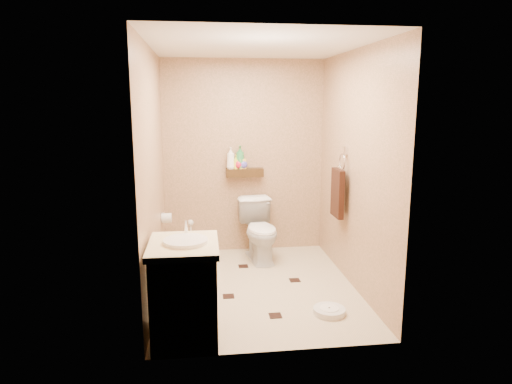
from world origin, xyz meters
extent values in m
plane|color=beige|center=(0.00, 0.00, 0.00)|extent=(2.50, 2.50, 0.00)
cube|color=tan|center=(0.00, 1.25, 1.20)|extent=(2.00, 0.04, 2.40)
cube|color=tan|center=(0.00, -1.25, 1.20)|extent=(2.00, 0.04, 2.40)
cube|color=tan|center=(-1.00, 0.00, 1.20)|extent=(0.04, 2.50, 2.40)
cube|color=tan|center=(1.00, 0.00, 1.20)|extent=(0.04, 2.50, 2.40)
cube|color=silver|center=(0.00, 0.00, 2.40)|extent=(2.00, 2.50, 0.02)
cube|color=#3E2711|center=(0.00, 1.17, 1.02)|extent=(0.46, 0.14, 0.10)
cube|color=black|center=(-0.31, -0.20, 0.00)|extent=(0.11, 0.11, 0.01)
cube|color=black|center=(0.43, 0.12, 0.00)|extent=(0.11, 0.11, 0.01)
cube|color=black|center=(0.08, -0.67, 0.00)|extent=(0.11, 0.11, 0.01)
cube|color=black|center=(-0.55, 0.51, 0.00)|extent=(0.11, 0.11, 0.01)
cube|color=black|center=(0.54, -0.59, 0.00)|extent=(0.11, 0.11, 0.01)
cube|color=black|center=(-0.08, 0.61, 0.00)|extent=(0.11, 0.11, 0.01)
imported|color=white|center=(0.15, 0.83, 0.36)|extent=(0.50, 0.76, 0.73)
cube|color=brown|center=(-0.70, -0.95, 0.38)|extent=(0.51, 0.63, 0.76)
cube|color=#F5F0B1|center=(-0.70, -0.95, 0.78)|extent=(0.55, 0.66, 0.05)
cylinder|color=white|center=(-0.68, -0.95, 0.81)|extent=(0.35, 0.35, 0.05)
cylinder|color=silver|center=(-0.68, -0.74, 0.87)|extent=(0.03, 0.03, 0.12)
cylinder|color=silver|center=(0.58, -0.69, 0.03)|extent=(0.32, 0.32, 0.05)
cylinder|color=white|center=(0.58, -0.69, 0.06)|extent=(0.17, 0.17, 0.01)
cylinder|color=#19675B|center=(-0.69, 1.07, 0.06)|extent=(0.11, 0.11, 0.12)
cylinder|color=silver|center=(-0.69, 1.07, 0.27)|extent=(0.02, 0.02, 0.33)
sphere|color=silver|center=(-0.69, 1.07, 0.42)|extent=(0.08, 0.08, 0.08)
cube|color=silver|center=(0.98, 0.25, 1.38)|extent=(0.03, 0.06, 0.08)
torus|color=silver|center=(0.95, 0.25, 1.26)|extent=(0.02, 0.19, 0.19)
cube|color=black|center=(0.91, 0.25, 0.92)|extent=(0.06, 0.30, 0.52)
cylinder|color=silver|center=(-0.94, 0.65, 0.60)|extent=(0.11, 0.11, 0.11)
cylinder|color=silver|center=(-0.98, 0.65, 0.66)|extent=(0.04, 0.02, 0.02)
imported|color=white|center=(-0.17, 1.17, 1.20)|extent=(0.11, 0.11, 0.27)
imported|color=yellow|center=(-0.11, 1.17, 1.16)|extent=(0.10, 0.10, 0.17)
imported|color=red|center=(-0.08, 1.17, 1.15)|extent=(0.18, 0.18, 0.16)
imported|color=#2E8C48|center=(-0.06, 1.17, 1.21)|extent=(0.12, 0.12, 0.29)
imported|color=#EFC64F|center=(-0.03, 1.17, 1.16)|extent=(0.10, 0.10, 0.18)
imported|color=#524CC0|center=(-0.03, 1.17, 1.15)|extent=(0.16, 0.16, 0.15)
camera|label=1|loc=(-0.56, -4.41, 1.89)|focal=32.00mm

